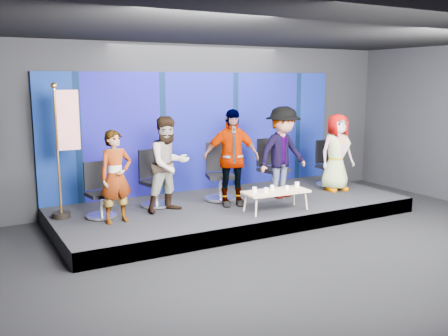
{
  "coord_description": "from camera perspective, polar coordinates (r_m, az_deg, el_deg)",
  "views": [
    {
      "loc": [
        -4.88,
        -5.99,
        2.75
      ],
      "look_at": [
        -0.25,
        2.4,
        1.04
      ],
      "focal_mm": 40.0,
      "sensor_mm": 36.0,
      "label": 1
    }
  ],
  "objects": [
    {
      "name": "panelist_b",
      "position": [
        9.31,
        -6.34,
        0.41
      ],
      "size": [
        0.98,
        0.82,
        1.78
      ],
      "primitive_type": "imported",
      "rotation": [
        0.0,
        0.0,
        0.19
      ],
      "color": "black",
      "rests_on": "riser"
    },
    {
      "name": "panelist_a",
      "position": [
        8.74,
        -12.25,
        -0.99
      ],
      "size": [
        0.63,
        0.46,
        1.61
      ],
      "primitive_type": "imported",
      "rotation": [
        0.0,
        0.0,
        0.13
      ],
      "color": "black",
      "rests_on": "riser"
    },
    {
      "name": "mug_d",
      "position": [
        9.51,
        7.21,
        -2.26
      ],
      "size": [
        0.07,
        0.07,
        0.09
      ],
      "primitive_type": "cylinder",
      "color": "white",
      "rests_on": "coffee_table"
    },
    {
      "name": "backdrop",
      "position": [
        11.13,
        -2.75,
        4.16
      ],
      "size": [
        7.0,
        0.08,
        2.6
      ],
      "primitive_type": "cube",
      "color": "#061F4F",
      "rests_on": "riser"
    },
    {
      "name": "room_walls",
      "position": [
        7.73,
        10.35,
        7.56
      ],
      "size": [
        10.02,
        8.02,
        3.51
      ],
      "color": "black",
      "rests_on": "ground"
    },
    {
      "name": "panelist_d",
      "position": [
        10.43,
        6.72,
        1.78
      ],
      "size": [
        1.32,
        0.88,
        1.91
      ],
      "primitive_type": "imported",
      "rotation": [
        0.0,
        0.0,
        0.15
      ],
      "color": "black",
      "rests_on": "riser"
    },
    {
      "name": "chair_d",
      "position": [
        10.97,
        5.46,
        -0.78
      ],
      "size": [
        0.75,
        0.75,
        1.18
      ],
      "rotation": [
        0.0,
        0.0,
        0.15
      ],
      "color": "silver",
      "rests_on": "riser"
    },
    {
      "name": "mug_c",
      "position": [
        9.49,
        5.53,
        -2.24
      ],
      "size": [
        0.08,
        0.08,
        0.09
      ],
      "primitive_type": "cylinder",
      "color": "white",
      "rests_on": "coffee_table"
    },
    {
      "name": "chair_b",
      "position": [
        9.83,
        -7.92,
        -2.25
      ],
      "size": [
        0.72,
        0.72,
        1.1
      ],
      "rotation": [
        0.0,
        0.0,
        0.19
      ],
      "color": "silver",
      "rests_on": "riser"
    },
    {
      "name": "riser",
      "position": [
        10.13,
        0.96,
        -4.77
      ],
      "size": [
        7.0,
        3.0,
        0.3
      ],
      "primitive_type": "cube",
      "color": "black",
      "rests_on": "ground"
    },
    {
      "name": "mug_a",
      "position": [
        9.24,
        3.51,
        -2.52
      ],
      "size": [
        0.08,
        0.08,
        0.1
      ],
      "primitive_type": "cylinder",
      "color": "white",
      "rests_on": "coffee_table"
    },
    {
      "name": "chair_a",
      "position": [
        9.24,
        -14.02,
        -3.5
      ],
      "size": [
        0.63,
        0.63,
        0.99
      ],
      "rotation": [
        0.0,
        0.0,
        0.13
      ],
      "color": "silver",
      "rests_on": "riser"
    },
    {
      "name": "coffee_table",
      "position": [
        9.44,
        5.96,
        -2.78
      ],
      "size": [
        1.27,
        0.59,
        0.38
      ],
      "rotation": [
        0.0,
        0.0,
        -0.05
      ],
      "color": "tan",
      "rests_on": "riser"
    },
    {
      "name": "panelist_e",
      "position": [
        11.31,
        12.75,
        1.74
      ],
      "size": [
        0.86,
        0.58,
        1.71
      ],
      "primitive_type": "imported",
      "rotation": [
        0.0,
        0.0,
        -0.04
      ],
      "color": "black",
      "rests_on": "riser"
    },
    {
      "name": "mug_e",
      "position": [
        9.79,
        8.34,
        -1.89
      ],
      "size": [
        0.09,
        0.09,
        0.1
      ],
      "primitive_type": "cylinder",
      "color": "white",
      "rests_on": "coffee_table"
    },
    {
      "name": "chair_e",
      "position": [
        11.85,
        11.76,
        -0.33
      ],
      "size": [
        0.62,
        0.62,
        1.05
      ],
      "rotation": [
        0.0,
        0.0,
        -0.04
      ],
      "color": "silver",
      "rests_on": "riser"
    },
    {
      "name": "panelist_c",
      "position": [
        9.7,
        0.82,
        1.19
      ],
      "size": [
        1.19,
        0.75,
        1.89
      ],
      "primitive_type": "imported",
      "rotation": [
        0.0,
        0.0,
        -0.28
      ],
      "color": "black",
      "rests_on": "riser"
    },
    {
      "name": "flag_stand",
      "position": [
        9.22,
        -17.75,
        2.27
      ],
      "size": [
        0.55,
        0.32,
        2.4
      ],
      "rotation": [
        0.0,
        0.0,
        -0.04
      ],
      "color": "black",
      "rests_on": "riser"
    },
    {
      "name": "ground",
      "position": [
        8.2,
        9.81,
        -9.65
      ],
      "size": [
        10.0,
        10.0,
        0.0
      ],
      "primitive_type": "plane",
      "color": "black",
      "rests_on": "ground"
    },
    {
      "name": "mug_b",
      "position": [
        9.27,
        4.82,
        -2.53
      ],
      "size": [
        0.08,
        0.08,
        0.09
      ],
      "primitive_type": "cylinder",
      "color": "white",
      "rests_on": "coffee_table"
    },
    {
      "name": "chair_c",
      "position": [
        10.25,
        -0.51,
        -1.53
      ],
      "size": [
        0.82,
        0.82,
        1.17
      ],
      "rotation": [
        0.0,
        0.0,
        -0.28
      ],
      "color": "silver",
      "rests_on": "riser"
    }
  ]
}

